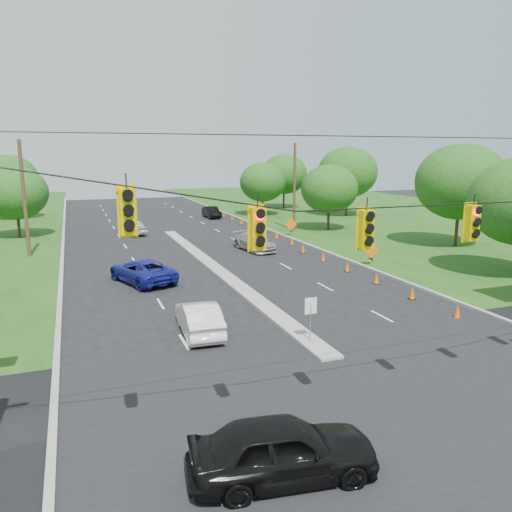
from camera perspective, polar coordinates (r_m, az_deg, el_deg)
name	(u,v)px	position (r m, az deg, el deg)	size (l,w,h in m)	color
ground	(394,411)	(17.07, 15.55, -16.68)	(160.00, 160.00, 0.00)	black
cross_street	(394,411)	(17.07, 15.55, -16.68)	(160.00, 14.00, 0.02)	black
curb_left	(62,255)	(42.78, -21.24, 0.13)	(0.25, 110.00, 0.16)	gray
curb_right	(293,240)	(46.89, 4.21, 1.86)	(0.25, 110.00, 0.16)	gray
median	(215,269)	(35.17, -4.74, -1.47)	(1.00, 34.00, 0.18)	gray
median_sign	(311,311)	(21.22, 6.26, -6.29)	(0.55, 0.06, 2.05)	gray
signal_span	(425,264)	(14.59, 18.73, -0.89)	(25.60, 0.32, 9.00)	#422D1C
utility_pole_far_left	(24,199)	(42.30, -24.96, 5.88)	(0.28, 0.28, 9.00)	#422D1C
utility_pole_far_right	(294,188)	(51.87, 4.42, 7.81)	(0.28, 0.28, 9.00)	#422D1C
cone_1	(457,312)	(26.54, 22.03, -5.92)	(0.32, 0.32, 0.70)	#FF6000
cone_2	(412,293)	(29.09, 17.42, -4.08)	(0.32, 0.32, 0.70)	#FF6000
cone_3	(376,279)	(31.82, 13.60, -2.53)	(0.32, 0.32, 0.70)	#FF6000
cone_4	(347,267)	(34.69, 10.40, -1.22)	(0.32, 0.32, 0.70)	#FF6000
cone_5	(323,257)	(37.67, 7.70, -0.11)	(0.32, 0.32, 0.70)	#FF6000
cone_6	(303,249)	(40.73, 5.40, 0.83)	(0.32, 0.32, 0.70)	#FF6000
cone_7	(292,241)	(44.10, 4.13, 1.69)	(0.32, 0.32, 0.70)	#FF6000
cone_8	(277,235)	(47.26, 2.38, 2.39)	(0.32, 0.32, 0.70)	#FF6000
cone_9	(263,230)	(50.46, 0.85, 2.99)	(0.32, 0.32, 0.70)	#FF6000
cone_10	(252,225)	(53.71, -0.50, 3.52)	(0.32, 0.32, 0.70)	#FF6000
cone_11	(241,221)	(56.98, -1.70, 3.99)	(0.32, 0.32, 0.70)	#FF6000
cone_12	(232,218)	(60.28, -2.76, 4.41)	(0.32, 0.32, 0.70)	#FF6000
cone_13	(224,214)	(63.60, -3.72, 4.78)	(0.32, 0.32, 0.70)	#FF6000
work_sign_1	(371,251)	(36.68, 13.02, 0.55)	(1.27, 0.58, 1.37)	black
work_sign_2	(291,225)	(48.81, 4.01, 3.55)	(1.27, 0.58, 1.37)	black
tree_5	(16,193)	(52.37, -25.78, 6.55)	(5.88, 5.88, 6.86)	black
tree_6	(9,179)	(67.44, -26.41, 7.92)	(6.72, 6.72, 7.84)	black
tree_8	(460,182)	(46.17, 22.33, 7.84)	(7.56, 7.56, 8.82)	black
tree_9	(329,189)	(52.55, 8.37, 7.59)	(5.88, 5.88, 6.86)	black
tree_10	(348,172)	(65.12, 10.42, 9.39)	(7.56, 7.56, 8.82)	black
tree_11	(284,174)	(73.13, 3.22, 9.31)	(6.72, 6.72, 7.84)	black
tree_12	(263,182)	(64.42, 0.77, 8.45)	(5.88, 5.88, 6.86)	black
black_sedan	(283,449)	(13.25, 3.08, -21.16)	(1.90, 4.73, 1.61)	black
white_sedan	(199,318)	(22.68, -6.53, -7.05)	(1.55, 4.46, 1.47)	white
blue_pickup	(142,271)	(32.09, -12.89, -1.65)	(2.48, 5.37, 1.49)	navy
silver_car_far	(255,242)	(41.60, -0.16, 1.63)	(2.01, 4.93, 1.43)	gray
silver_car_oncoming	(132,227)	(51.30, -14.00, 3.25)	(1.80, 4.48, 1.52)	silver
dark_car_receding	(212,212)	(63.01, -5.11, 5.02)	(1.49, 4.28, 1.41)	black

